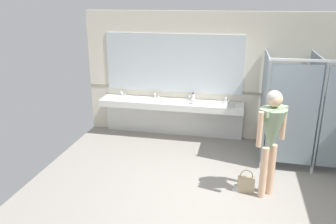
% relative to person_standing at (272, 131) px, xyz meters
% --- Properties ---
extents(ground_plane, '(6.46, 5.58, 0.10)m').
position_rel_person_standing_xyz_m(ground_plane, '(-0.71, -0.19, -1.15)').
color(ground_plane, gray).
extents(wall_back, '(6.46, 0.12, 2.74)m').
position_rel_person_standing_xyz_m(wall_back, '(-0.71, 2.35, 0.27)').
color(wall_back, beige).
rests_on(wall_back, ground_plane).
extents(wall_back_tile_band, '(6.46, 0.01, 0.06)m').
position_rel_person_standing_xyz_m(wall_back_tile_band, '(-0.71, 2.29, -0.05)').
color(wall_back_tile_band, '#9E937F').
rests_on(wall_back_tile_band, wall_back).
extents(vanity_counter, '(3.14, 0.53, 0.96)m').
position_rel_person_standing_xyz_m(vanity_counter, '(-1.97, 2.09, -0.48)').
color(vanity_counter, silver).
rests_on(vanity_counter, ground_plane).
extents(mirror_panel, '(3.04, 0.02, 1.27)m').
position_rel_person_standing_xyz_m(mirror_panel, '(-1.97, 2.28, 0.53)').
color(mirror_panel, silver).
rests_on(mirror_panel, wall_back).
extents(bathroom_stalls, '(1.85, 1.41, 2.05)m').
position_rel_person_standing_xyz_m(bathroom_stalls, '(0.85, 1.38, -0.03)').
color(bathroom_stalls, gray).
rests_on(bathroom_stalls, ground_plane).
extents(person_standing, '(0.57, 0.57, 1.73)m').
position_rel_person_standing_xyz_m(person_standing, '(0.00, 0.00, 0.00)').
color(person_standing, '#DBAD89').
rests_on(person_standing, ground_plane).
extents(handbag, '(0.27, 0.11, 0.39)m').
position_rel_person_standing_xyz_m(handbag, '(-0.31, 0.03, -0.96)').
color(handbag, tan).
rests_on(handbag, ground_plane).
extents(soap_dispenser, '(0.07, 0.07, 0.18)m').
position_rel_person_standing_xyz_m(soap_dispenser, '(-1.50, 2.17, -0.18)').
color(soap_dispenser, white).
rests_on(soap_dispenser, vanity_counter).
extents(paper_cup, '(0.07, 0.07, 0.11)m').
position_rel_person_standing_xyz_m(paper_cup, '(-1.47, 1.92, -0.20)').
color(paper_cup, white).
rests_on(paper_cup, vanity_counter).
extents(floor_drain_cover, '(0.14, 0.14, 0.01)m').
position_rel_person_standing_xyz_m(floor_drain_cover, '(-0.45, 0.04, -1.10)').
color(floor_drain_cover, '#B7BABF').
rests_on(floor_drain_cover, ground_plane).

